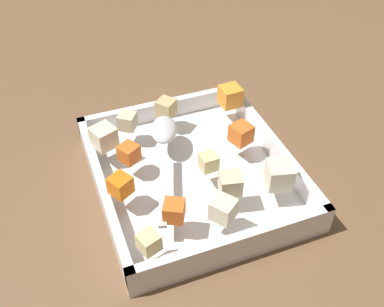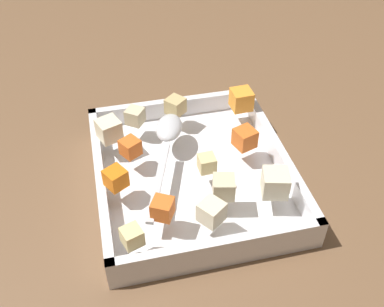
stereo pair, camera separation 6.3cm
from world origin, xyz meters
name	(u,v)px [view 1 (the left image)]	position (x,y,z in m)	size (l,w,h in m)	color
ground_plane	(184,178)	(0.00, 0.00, 0.00)	(4.00, 4.00, 0.00)	brown
baking_dish	(192,175)	(0.01, 0.01, 0.01)	(0.30, 0.27, 0.05)	silver
carrot_chunk_near_left	(242,135)	(0.00, 0.09, 0.06)	(0.03, 0.03, 0.03)	orange
carrot_chunk_far_left	(174,211)	(0.10, -0.05, 0.06)	(0.02, 0.02, 0.02)	orange
carrot_chunk_back_center	(230,96)	(-0.09, 0.11, 0.06)	(0.03, 0.03, 0.03)	orange
carrot_chunk_heap_top	(120,185)	(0.04, -0.10, 0.06)	(0.03, 0.03, 0.03)	orange
carrot_chunk_near_right	(129,153)	(-0.02, -0.07, 0.06)	(0.02, 0.02, 0.02)	orange
potato_chunk_center	(230,184)	(0.09, 0.03, 0.06)	(0.03, 0.03, 0.03)	beige
potato_chunk_corner_se	(149,242)	(0.14, -0.09, 0.06)	(0.02, 0.02, 0.02)	#E0CC89
potato_chunk_mid_right	(127,121)	(-0.09, -0.06, 0.06)	(0.02, 0.02, 0.02)	beige
potato_chunk_corner_ne	(279,175)	(0.10, 0.10, 0.06)	(0.03, 0.03, 0.03)	beige
potato_chunk_heap_side	(104,137)	(-0.06, -0.10, 0.06)	(0.03, 0.03, 0.03)	beige
potato_chunk_corner_sw	(166,108)	(-0.10, 0.01, 0.06)	(0.03, 0.03, 0.03)	tan
potato_chunk_rim_edge	(209,162)	(0.04, 0.02, 0.06)	(0.02, 0.02, 0.02)	#E0CC89
potato_chunk_under_handle	(223,209)	(0.12, 0.01, 0.06)	(0.03, 0.03, 0.03)	beige
serving_spoon	(164,136)	(-0.04, -0.02, 0.05)	(0.20, 0.09, 0.02)	silver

